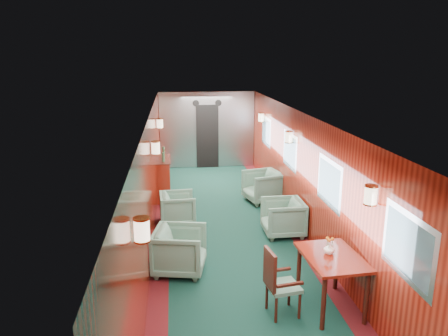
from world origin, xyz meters
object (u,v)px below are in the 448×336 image
armchair_right_near (283,217)px  armchair_left_near (180,250)px  armchair_right_far (263,186)px  dining_table (332,264)px  armchair_left_far (178,208)px  side_chair (277,280)px  credenza (164,178)px

armchair_right_near → armchair_left_near: bearing=-57.8°
armchair_right_far → dining_table: bearing=-13.7°
armchair_left_far → dining_table: bearing=-152.2°
side_chair → armchair_left_near: (-1.31, 1.41, -0.15)m
armchair_right_near → armchair_left_far: bearing=-112.4°
side_chair → armchair_right_near: bearing=65.1°
dining_table → armchair_right_near: 2.66m
dining_table → side_chair: bearing=-177.9°
credenza → armchair_left_near: 3.95m
armchair_right_near → credenza: bearing=-137.6°
armchair_left_near → armchair_right_far: bearing=-20.7°
armchair_left_near → dining_table: bearing=-111.2°
side_chair → armchair_left_far: 3.81m
armchair_right_far → side_chair: bearing=-23.2°
side_chair → armchair_right_far: side_chair is taller
armchair_left_near → armchair_left_far: (-0.00, 2.16, -0.04)m
side_chair → armchair_left_far: (-1.31, 3.58, -0.19)m
credenza → armchair_right_near: 3.56m
dining_table → armchair_left_far: bearing=117.1°
credenza → armchair_right_far: size_ratio=1.54×
dining_table → armchair_right_far: size_ratio=1.35×
armchair_left_near → armchair_right_far: (2.08, 3.36, 0.00)m
dining_table → armchair_right_near: dining_table is taller
dining_table → armchair_left_near: size_ratio=1.35×
dining_table → armchair_right_far: 4.70m
dining_table → armchair_left_far: 4.09m
dining_table → armchair_left_near: (-2.10, 1.33, -0.30)m
armchair_left_far → armchair_right_near: armchair_right_near is taller
credenza → armchair_left_near: size_ratio=1.54×
armchair_left_near → armchair_right_near: (2.07, 1.31, -0.02)m
credenza → armchair_left_far: size_ratio=1.75×
credenza → armchair_left_near: bearing=-85.2°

